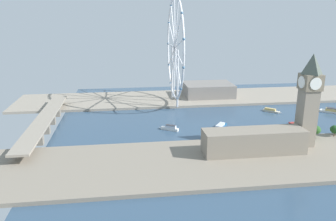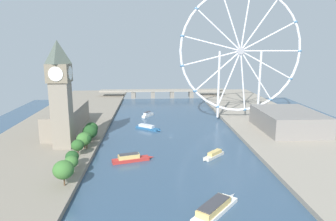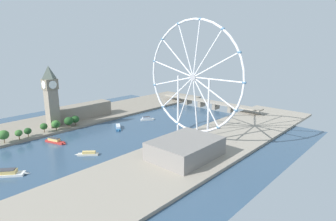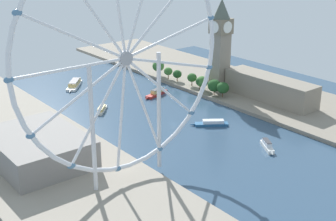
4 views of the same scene
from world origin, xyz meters
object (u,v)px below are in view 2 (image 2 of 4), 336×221
Objects in this scene: tour_boat_4 at (214,155)px; tour_boat_0 at (131,158)px; clock_tower at (60,93)px; river_bridge at (162,92)px; riverside_hall at (288,120)px; tour_boat_1 at (215,208)px; tour_boat_2 at (148,127)px; tour_boat_3 at (148,114)px; parliament_block at (68,119)px; ferris_wheel at (241,52)px.

tour_boat_0 is at bearing -40.89° from tour_boat_4.
clock_tower is 252.74m from river_bridge.
riverside_hall is 225.57m from river_bridge.
clock_tower is at bearing -168.86° from riverside_hall.
tour_boat_1 is at bearing -43.95° from clock_tower.
clock_tower is 1.20× the size of riverside_hall.
tour_boat_3 is at bearing 126.12° from tour_boat_2.
river_bridge reaches higher than tour_boat_2.
parliament_block is 4.35× the size of tour_boat_4.
ferris_wheel is at bearing 21.90° from tour_boat_1.
tour_boat_3 is at bearing 68.81° from tour_boat_0.
clock_tower is at bearing -109.49° from river_bridge.
tour_boat_0 is (62.30, -75.17, -10.63)m from parliament_block.
parliament_block is 140.70m from tour_boat_4.
clock_tower is 94.70m from tour_boat_2.
parliament_block reaches higher than riverside_hall.
tour_boat_0 is (-139.00, -62.66, -9.47)m from riverside_hall.
clock_tower is 71.55m from tour_boat_0.
riverside_hall is (31.71, -52.23, -60.66)m from ferris_wheel.
clock_tower is 185.02m from ferris_wheel.
clock_tower is 3.09× the size of tour_boat_2.
tour_boat_3 is (-34.26, 203.31, -0.15)m from tour_boat_1.
tour_boat_4 is at bearing -127.89° from tour_boat_3.
riverside_hall is at bearing 170.34° from tour_boat_4.
river_bridge is (93.75, 185.76, -4.09)m from parliament_block.
clock_tower reaches higher than tour_boat_4.
ferris_wheel reaches higher than tour_boat_1.
tour_boat_3 is at bearing -99.45° from river_bridge.
parliament_block is 179.25m from tour_boat_1.
clock_tower is 0.42× the size of river_bridge.
tour_boat_3 is at bearing -115.11° from tour_boat_4.
ferris_wheel reaches higher than clock_tower.
riverside_hall is 3.42× the size of tour_boat_4.
parliament_block is 4.19× the size of tour_boat_3.
ferris_wheel is at bearing 29.42° from clock_tower.
clock_tower is at bearing -177.94° from tour_boat_3.
parliament_block reaches higher than tour_boat_2.
river_bridge is 6.37× the size of tour_boat_0.
clock_tower is at bearing -78.41° from parliament_block.
parliament_block is 184.06m from ferris_wheel.
tour_boat_0 is 59.24m from tour_boat_4.
tour_boat_0 is at bearing -25.71° from clock_tower.
tour_boat_0 is 0.95× the size of tour_boat_1.
tour_boat_4 is at bearing -83.85° from river_bridge.
tour_boat_2 is at bearing 65.78° from tour_boat_0.
tour_boat_1 reaches higher than tour_boat_4.
tour_boat_3 reaches higher than tour_boat_4.
riverside_hall is 2.22× the size of tour_boat_0.
tour_boat_2 is (-20.74, -179.24, -7.03)m from river_bridge.
tour_boat_0 is at bearing -152.78° from tour_boat_3.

